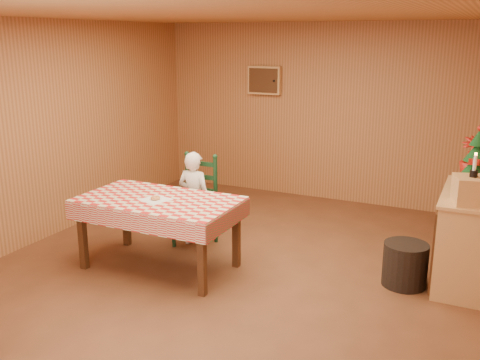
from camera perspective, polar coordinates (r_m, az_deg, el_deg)
name	(u,v)px	position (r m, az deg, el deg)	size (l,w,h in m)	color
ground	(232,272)	(5.70, -0.88, -9.73)	(6.00, 6.00, 0.00)	brown
cabin_walls	(253,92)	(5.69, 1.44, 9.34)	(5.10, 6.05, 2.65)	#A86A3C
dining_table	(159,206)	(5.62, -8.68, -2.76)	(1.66, 0.96, 0.77)	#472713
ladder_chair	(197,202)	(6.31, -4.62, -2.40)	(0.44, 0.40, 1.08)	black
seated_child	(194,199)	(6.25, -4.89, -2.03)	(0.41, 0.27, 1.12)	white
napkin	(156,200)	(5.56, -9.00, -2.08)	(0.26, 0.26, 0.00)	white
donut	(155,198)	(5.55, -9.01, -1.90)	(0.10, 0.10, 0.03)	#D1874B
shelf_unit	(466,237)	(5.79, 22.99, -5.63)	(0.54, 1.24, 0.93)	tan
crate	(472,190)	(5.23, 23.48, -1.02)	(0.30, 0.30, 0.25)	tan
christmas_tree	(477,159)	(5.83, 23.95, 2.06)	(0.34, 0.34, 0.62)	#472713
flower_arrangement	(472,158)	(6.13, 23.55, 2.17)	(0.25, 0.25, 0.45)	maroon
candle_set	(474,170)	(5.19, 23.70, 1.00)	(0.07, 0.07, 0.22)	black
storage_bin	(405,264)	(5.58, 17.19, -8.60)	(0.43, 0.43, 0.43)	black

